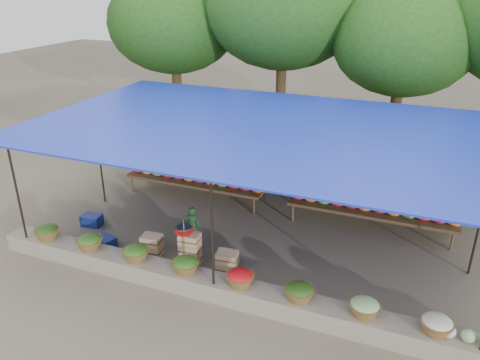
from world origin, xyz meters
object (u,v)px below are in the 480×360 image
at_px(crate_counter, 189,252).
at_px(blue_crate_front, 105,243).
at_px(weighing_scale, 184,230).
at_px(vendor_seated, 193,227).
at_px(blue_crate_back, 92,220).

distance_m(crate_counter, blue_crate_front, 2.18).
height_order(crate_counter, weighing_scale, weighing_scale).
distance_m(crate_counter, vendor_seated, 0.73).
bearing_deg(crate_counter, blue_crate_back, 168.82).
distance_m(weighing_scale, vendor_seated, 0.74).
height_order(weighing_scale, vendor_seated, weighing_scale).
bearing_deg(weighing_scale, vendor_seated, 101.18).
bearing_deg(blue_crate_front, weighing_scale, 21.60).
bearing_deg(blue_crate_back, vendor_seated, -7.38).
xyz_separation_m(crate_counter, blue_crate_front, (-2.17, -0.16, -0.16)).
distance_m(weighing_scale, blue_crate_front, 2.19).
relative_size(weighing_scale, blue_crate_front, 0.73).
height_order(vendor_seated, blue_crate_back, vendor_seated).
xyz_separation_m(crate_counter, weighing_scale, (-0.10, -0.00, 0.54)).
relative_size(crate_counter, blue_crate_front, 4.89).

